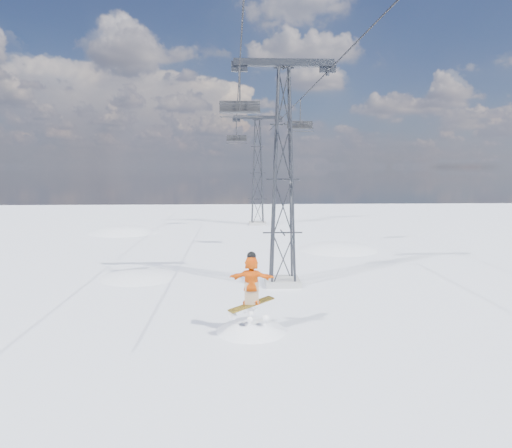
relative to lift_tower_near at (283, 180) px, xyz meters
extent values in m
plane|color=white|center=(-0.80, -8.00, -5.47)|extent=(120.00, 120.00, 0.00)
sphere|color=white|center=(-7.80, 2.00, -13.12)|extent=(16.00, 16.00, 16.00)
sphere|color=white|center=(5.20, 10.00, -14.97)|extent=(20.00, 20.00, 20.00)
sphere|color=white|center=(-12.80, 20.00, -15.87)|extent=(22.00, 22.00, 22.00)
cube|color=#999999|center=(0.00, 0.00, -5.32)|extent=(1.80, 1.80, 0.30)
cube|color=#282A2F|center=(0.00, 0.00, 5.78)|extent=(5.00, 0.35, 0.35)
cube|color=#282A2F|center=(-2.20, 0.00, 5.58)|extent=(0.80, 0.25, 0.50)
cube|color=#282A2F|center=(2.20, 0.00, 5.58)|extent=(0.80, 0.25, 0.50)
cube|color=#999999|center=(0.00, 25.00, -5.32)|extent=(1.80, 1.80, 0.30)
cube|color=#282A2F|center=(0.00, 25.00, 5.78)|extent=(5.00, 0.35, 0.35)
cube|color=#282A2F|center=(-2.20, 25.00, 5.58)|extent=(0.80, 0.25, 0.50)
cube|color=#282A2F|center=(2.20, 25.00, 5.58)|extent=(0.80, 0.25, 0.50)
cylinder|color=black|center=(-2.20, 11.50, 5.38)|extent=(0.06, 51.00, 0.06)
cylinder|color=black|center=(2.20, 11.50, 5.38)|extent=(0.06, 51.00, 0.06)
sphere|color=white|center=(-1.89, -6.77, -7.22)|extent=(4.40, 4.40, 4.40)
cube|color=#A17A15|center=(-1.89, -7.07, -4.34)|extent=(1.75, 1.29, 0.27)
imported|color=#F7610B|center=(-1.89, -7.07, -3.43)|extent=(1.71, 0.73, 1.79)
cube|color=#95795C|center=(-1.89, -7.07, -3.91)|extent=(0.54, 0.44, 0.82)
sphere|color=black|center=(-1.89, -7.07, -2.55)|extent=(0.33, 0.33, 0.33)
cylinder|color=black|center=(-2.20, -1.12, 4.31)|extent=(0.08, 0.08, 2.14)
cube|color=black|center=(-2.20, -1.12, 3.24)|extent=(1.95, 0.44, 0.08)
cube|color=black|center=(-2.20, -0.90, 3.53)|extent=(1.95, 0.06, 0.54)
cylinder|color=black|center=(-2.20, -1.36, 3.00)|extent=(1.95, 0.06, 0.06)
cylinder|color=black|center=(-2.20, -1.41, 3.58)|extent=(1.95, 0.05, 0.05)
cylinder|color=black|center=(2.20, 9.31, 4.38)|extent=(0.07, 0.07, 2.01)
cube|color=black|center=(2.20, 9.31, 3.37)|extent=(1.83, 0.41, 0.07)
cube|color=black|center=(2.20, 9.51, 3.65)|extent=(1.83, 0.05, 0.50)
cylinder|color=black|center=(2.20, 9.08, 3.14)|extent=(1.83, 0.05, 0.05)
cylinder|color=black|center=(2.20, 9.03, 3.69)|extent=(1.83, 0.05, 0.05)
cylinder|color=black|center=(-2.20, 22.06, 4.29)|extent=(0.08, 0.08, 2.17)
cube|color=black|center=(-2.20, 22.06, 3.21)|extent=(1.98, 0.44, 0.08)
cube|color=black|center=(-2.20, 22.28, 3.50)|extent=(1.98, 0.06, 0.54)
cylinder|color=black|center=(-2.20, 21.82, 2.96)|extent=(1.98, 0.06, 0.06)
cylinder|color=black|center=(-2.20, 21.77, 3.55)|extent=(1.98, 0.05, 0.05)
camera|label=1|loc=(-2.51, -23.27, 0.65)|focal=32.00mm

